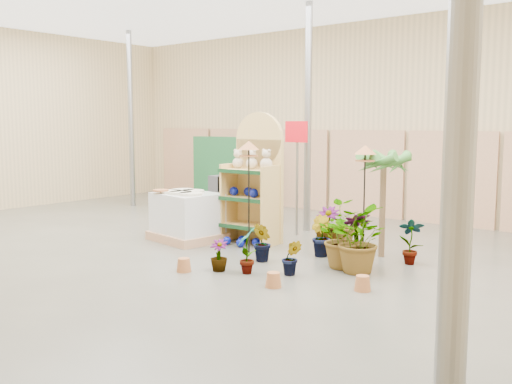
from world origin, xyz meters
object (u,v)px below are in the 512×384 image
(display_shelf, at_px, (256,183))
(pallet_stack, at_px, (187,217))
(potted_plant_2, at_px, (345,237))
(bird_table_front, at_px, (249,149))

(display_shelf, distance_m, pallet_stack, 1.43)
(pallet_stack, height_order, potted_plant_2, pallet_stack)
(display_shelf, distance_m, potted_plant_2, 2.38)
(display_shelf, bearing_deg, potted_plant_2, -19.33)
(potted_plant_2, bearing_deg, display_shelf, 164.81)
(display_shelf, distance_m, bird_table_front, 1.29)
(display_shelf, xyz_separation_m, bird_table_front, (0.61, -0.92, 0.66))
(bird_table_front, height_order, potted_plant_2, bird_table_front)
(pallet_stack, bearing_deg, bird_table_front, 0.39)
(display_shelf, bearing_deg, bird_table_front, -60.71)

